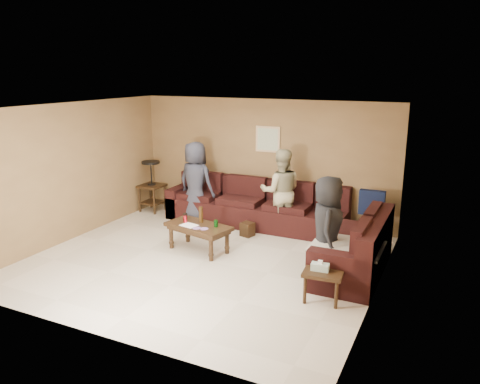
{
  "coord_description": "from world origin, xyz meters",
  "views": [
    {
      "loc": [
        3.62,
        -6.24,
        3.05
      ],
      "look_at": [
        0.25,
        0.85,
        1.0
      ],
      "focal_mm": 35.0,
      "sensor_mm": 36.0,
      "label": 1
    }
  ],
  "objects_px": {
    "coffee_table": "(198,229)",
    "person_middle": "(281,191)",
    "waste_bin": "(247,229)",
    "person_right": "(327,228)",
    "sectional_sofa": "(283,222)",
    "person_left": "(196,182)",
    "side_table_right": "(323,275)",
    "end_table_left": "(152,185)"
  },
  "relations": [
    {
      "from": "coffee_table",
      "to": "person_middle",
      "type": "xyz_separation_m",
      "value": [
        0.93,
        1.52,
        0.41
      ]
    },
    {
      "from": "waste_bin",
      "to": "person_right",
      "type": "bearing_deg",
      "value": -32.01
    },
    {
      "from": "sectional_sofa",
      "to": "person_left",
      "type": "height_order",
      "value": "person_left"
    },
    {
      "from": "side_table_right",
      "to": "person_middle",
      "type": "relative_size",
      "value": 0.35
    },
    {
      "from": "sectional_sofa",
      "to": "side_table_right",
      "type": "distance_m",
      "value": 2.42
    },
    {
      "from": "coffee_table",
      "to": "side_table_right",
      "type": "relative_size",
      "value": 2.13
    },
    {
      "from": "coffee_table",
      "to": "person_right",
      "type": "xyz_separation_m",
      "value": [
        2.27,
        -0.09,
        0.38
      ]
    },
    {
      "from": "end_table_left",
      "to": "side_table_right",
      "type": "bearing_deg",
      "value": -28.55
    },
    {
      "from": "coffee_table",
      "to": "person_left",
      "type": "bearing_deg",
      "value": 121.83
    },
    {
      "from": "waste_bin",
      "to": "person_middle",
      "type": "height_order",
      "value": "person_middle"
    },
    {
      "from": "end_table_left",
      "to": "waste_bin",
      "type": "xyz_separation_m",
      "value": [
        2.59,
        -0.59,
        -0.46
      ]
    },
    {
      "from": "end_table_left",
      "to": "person_right",
      "type": "height_order",
      "value": "person_right"
    },
    {
      "from": "end_table_left",
      "to": "person_middle",
      "type": "height_order",
      "value": "person_middle"
    },
    {
      "from": "end_table_left",
      "to": "person_left",
      "type": "distance_m",
      "value": 1.27
    },
    {
      "from": "sectional_sofa",
      "to": "waste_bin",
      "type": "height_order",
      "value": "sectional_sofa"
    },
    {
      "from": "side_table_right",
      "to": "person_middle",
      "type": "bearing_deg",
      "value": 122.29
    },
    {
      "from": "sectional_sofa",
      "to": "person_right",
      "type": "bearing_deg",
      "value": -47.6
    },
    {
      "from": "sectional_sofa",
      "to": "waste_bin",
      "type": "relative_size",
      "value": 17.88
    },
    {
      "from": "sectional_sofa",
      "to": "person_right",
      "type": "distance_m",
      "value": 1.77
    },
    {
      "from": "end_table_left",
      "to": "person_left",
      "type": "xyz_separation_m",
      "value": [
        1.24,
        -0.18,
        0.24
      ]
    },
    {
      "from": "end_table_left",
      "to": "person_left",
      "type": "height_order",
      "value": "person_left"
    },
    {
      "from": "person_left",
      "to": "side_table_right",
      "type": "bearing_deg",
      "value": 152.15
    },
    {
      "from": "end_table_left",
      "to": "waste_bin",
      "type": "relative_size",
      "value": 4.33
    },
    {
      "from": "person_right",
      "to": "waste_bin",
      "type": "bearing_deg",
      "value": 43.42
    },
    {
      "from": "sectional_sofa",
      "to": "person_left",
      "type": "bearing_deg",
      "value": 172.02
    },
    {
      "from": "end_table_left",
      "to": "person_right",
      "type": "distance_m",
      "value": 4.74
    },
    {
      "from": "sectional_sofa",
      "to": "coffee_table",
      "type": "relative_size",
      "value": 3.77
    },
    {
      "from": "person_right",
      "to": "side_table_right",
      "type": "bearing_deg",
      "value": 177.42
    },
    {
      "from": "end_table_left",
      "to": "side_table_right",
      "type": "height_order",
      "value": "end_table_left"
    },
    {
      "from": "sectional_sofa",
      "to": "side_table_right",
      "type": "xyz_separation_m",
      "value": [
        1.32,
        -2.03,
        0.05
      ]
    },
    {
      "from": "person_left",
      "to": "end_table_left",
      "type": "bearing_deg",
      "value": -1.33
    },
    {
      "from": "end_table_left",
      "to": "waste_bin",
      "type": "distance_m",
      "value": 2.7
    },
    {
      "from": "side_table_right",
      "to": "person_middle",
      "type": "xyz_separation_m",
      "value": [
        -1.5,
        2.38,
        0.44
      ]
    },
    {
      "from": "sectional_sofa",
      "to": "end_table_left",
      "type": "bearing_deg",
      "value": 171.94
    },
    {
      "from": "end_table_left",
      "to": "person_right",
      "type": "xyz_separation_m",
      "value": [
        4.41,
        -1.73,
        0.2
      ]
    },
    {
      "from": "sectional_sofa",
      "to": "person_middle",
      "type": "relative_size",
      "value": 2.85
    },
    {
      "from": "end_table_left",
      "to": "person_right",
      "type": "bearing_deg",
      "value": -21.35
    },
    {
      "from": "sectional_sofa",
      "to": "person_middle",
      "type": "height_order",
      "value": "person_middle"
    },
    {
      "from": "sectional_sofa",
      "to": "waste_bin",
      "type": "xyz_separation_m",
      "value": [
        -0.67,
        -0.13,
        -0.2
      ]
    },
    {
      "from": "sectional_sofa",
      "to": "person_right",
      "type": "height_order",
      "value": "person_right"
    },
    {
      "from": "sectional_sofa",
      "to": "person_middle",
      "type": "xyz_separation_m",
      "value": [
        -0.18,
        0.35,
        0.49
      ]
    },
    {
      "from": "person_right",
      "to": "end_table_left",
      "type": "bearing_deg",
      "value": 54.08
    }
  ]
}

